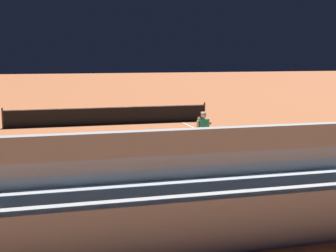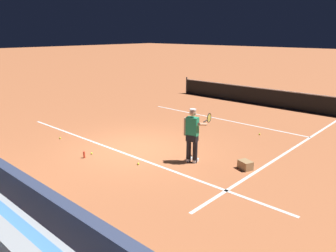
{
  "view_description": "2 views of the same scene",
  "coord_description": "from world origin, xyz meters",
  "px_view_note": "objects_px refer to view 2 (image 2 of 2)",
  "views": [
    {
      "loc": [
        -3.33,
        -15.58,
        3.8
      ],
      "look_at": [
        1.05,
        1.03,
        1.16
      ],
      "focal_mm": 50.0,
      "sensor_mm": 36.0,
      "label": 1
    },
    {
      "loc": [
        8.14,
        -7.18,
        3.95
      ],
      "look_at": [
        0.72,
        1.0,
        0.77
      ],
      "focal_mm": 35.0,
      "sensor_mm": 36.0,
      "label": 2
    }
  ],
  "objects_px": {
    "tennis_ball_near_player": "(138,164)",
    "tennis_ball_toward_net": "(190,136)",
    "tennis_ball_on_baseline": "(260,134)",
    "tennis_ball_far_left": "(60,138)",
    "ball_box_cardboard": "(245,165)",
    "water_bottle": "(84,155)",
    "tennis_net": "(263,96)",
    "tennis_ball_by_box": "(92,153)",
    "tennis_player": "(193,135)"
  },
  "relations": [
    {
      "from": "tennis_ball_near_player",
      "to": "tennis_ball_toward_net",
      "type": "relative_size",
      "value": 1.0
    },
    {
      "from": "tennis_ball_toward_net",
      "to": "tennis_ball_on_baseline",
      "type": "bearing_deg",
      "value": 46.21
    },
    {
      "from": "tennis_ball_near_player",
      "to": "tennis_ball_far_left",
      "type": "xyz_separation_m",
      "value": [
        -4.1,
        -0.28,
        0.0
      ]
    },
    {
      "from": "tennis_ball_far_left",
      "to": "ball_box_cardboard",
      "type": "bearing_deg",
      "value": 18.3
    },
    {
      "from": "ball_box_cardboard",
      "to": "tennis_ball_far_left",
      "type": "height_order",
      "value": "ball_box_cardboard"
    },
    {
      "from": "tennis_ball_far_left",
      "to": "tennis_ball_toward_net",
      "type": "relative_size",
      "value": 1.0
    },
    {
      "from": "tennis_ball_on_baseline",
      "to": "water_bottle",
      "type": "relative_size",
      "value": 0.3
    },
    {
      "from": "ball_box_cardboard",
      "to": "tennis_ball_far_left",
      "type": "bearing_deg",
      "value": -161.7
    },
    {
      "from": "water_bottle",
      "to": "tennis_net",
      "type": "relative_size",
      "value": 0.02
    },
    {
      "from": "tennis_ball_by_box",
      "to": "ball_box_cardboard",
      "type": "bearing_deg",
      "value": 28.17
    },
    {
      "from": "water_bottle",
      "to": "tennis_ball_toward_net",
      "type": "bearing_deg",
      "value": 74.77
    },
    {
      "from": "tennis_player",
      "to": "tennis_ball_toward_net",
      "type": "height_order",
      "value": "tennis_player"
    },
    {
      "from": "tennis_player",
      "to": "tennis_ball_on_baseline",
      "type": "relative_size",
      "value": 25.98
    },
    {
      "from": "tennis_ball_by_box",
      "to": "tennis_net",
      "type": "xyz_separation_m",
      "value": [
        0.66,
        10.98,
        0.46
      ]
    },
    {
      "from": "tennis_player",
      "to": "tennis_net",
      "type": "xyz_separation_m",
      "value": [
        -2.24,
        9.23,
        -0.4
      ]
    },
    {
      "from": "ball_box_cardboard",
      "to": "tennis_ball_toward_net",
      "type": "height_order",
      "value": "ball_box_cardboard"
    },
    {
      "from": "tennis_player",
      "to": "tennis_ball_toward_net",
      "type": "relative_size",
      "value": 25.98
    },
    {
      "from": "ball_box_cardboard",
      "to": "tennis_ball_near_player",
      "type": "height_order",
      "value": "ball_box_cardboard"
    },
    {
      "from": "tennis_ball_by_box",
      "to": "tennis_ball_near_player",
      "type": "distance_m",
      "value": 1.87
    },
    {
      "from": "tennis_ball_by_box",
      "to": "tennis_ball_toward_net",
      "type": "distance_m",
      "value": 3.93
    },
    {
      "from": "tennis_player",
      "to": "tennis_ball_by_box",
      "type": "relative_size",
      "value": 25.98
    },
    {
      "from": "tennis_net",
      "to": "tennis_ball_on_baseline",
      "type": "bearing_deg",
      "value": -64.47
    },
    {
      "from": "tennis_ball_far_left",
      "to": "tennis_net",
      "type": "bearing_deg",
      "value": 74.82
    },
    {
      "from": "tennis_ball_by_box",
      "to": "water_bottle",
      "type": "distance_m",
      "value": 0.37
    },
    {
      "from": "water_bottle",
      "to": "tennis_ball_far_left",
      "type": "bearing_deg",
      "value": 167.94
    },
    {
      "from": "tennis_ball_near_player",
      "to": "tennis_ball_toward_net",
      "type": "height_order",
      "value": "same"
    },
    {
      "from": "tennis_player",
      "to": "tennis_ball_near_player",
      "type": "xyz_separation_m",
      "value": [
        -1.08,
        -1.32,
        -0.86
      ]
    },
    {
      "from": "tennis_player",
      "to": "ball_box_cardboard",
      "type": "height_order",
      "value": "tennis_player"
    },
    {
      "from": "tennis_player",
      "to": "ball_box_cardboard",
      "type": "bearing_deg",
      "value": 21.96
    },
    {
      "from": "tennis_net",
      "to": "tennis_ball_by_box",
      "type": "bearing_deg",
      "value": -93.45
    },
    {
      "from": "tennis_ball_on_baseline",
      "to": "tennis_ball_by_box",
      "type": "bearing_deg",
      "value": -118.7
    },
    {
      "from": "ball_box_cardboard",
      "to": "tennis_ball_on_baseline",
      "type": "bearing_deg",
      "value": 110.59
    },
    {
      "from": "tennis_ball_by_box",
      "to": "water_bottle",
      "type": "relative_size",
      "value": 0.3
    },
    {
      "from": "ball_box_cardboard",
      "to": "tennis_ball_far_left",
      "type": "relative_size",
      "value": 6.06
    },
    {
      "from": "tennis_player",
      "to": "ball_box_cardboard",
      "type": "distance_m",
      "value": 1.82
    },
    {
      "from": "tennis_net",
      "to": "tennis_player",
      "type": "bearing_deg",
      "value": -76.37
    },
    {
      "from": "tennis_ball_on_baseline",
      "to": "water_bottle",
      "type": "bearing_deg",
      "value": -116.55
    },
    {
      "from": "tennis_ball_on_baseline",
      "to": "tennis_ball_near_player",
      "type": "distance_m",
      "value": 5.49
    },
    {
      "from": "tennis_player",
      "to": "tennis_ball_toward_net",
      "type": "bearing_deg",
      "value": 130.38
    },
    {
      "from": "tennis_ball_by_box",
      "to": "tennis_net",
      "type": "relative_size",
      "value": 0.01
    },
    {
      "from": "tennis_ball_on_baseline",
      "to": "tennis_ball_toward_net",
      "type": "xyz_separation_m",
      "value": [
        -1.94,
        -2.03,
        0.0
      ]
    },
    {
      "from": "tennis_ball_far_left",
      "to": "tennis_ball_toward_net",
      "type": "distance_m",
      "value": 5.0
    },
    {
      "from": "water_bottle",
      "to": "tennis_player",
      "type": "bearing_deg",
      "value": 36.97
    },
    {
      "from": "tennis_player",
      "to": "tennis_ball_by_box",
      "type": "xyz_separation_m",
      "value": [
        -2.9,
        -1.76,
        -0.86
      ]
    },
    {
      "from": "tennis_net",
      "to": "tennis_ball_far_left",
      "type": "bearing_deg",
      "value": -105.18
    },
    {
      "from": "tennis_ball_on_baseline",
      "to": "tennis_ball_toward_net",
      "type": "relative_size",
      "value": 1.0
    },
    {
      "from": "tennis_ball_far_left",
      "to": "tennis_ball_on_baseline",
      "type": "bearing_deg",
      "value": 45.93
    },
    {
      "from": "ball_box_cardboard",
      "to": "water_bottle",
      "type": "distance_m",
      "value": 5.12
    },
    {
      "from": "ball_box_cardboard",
      "to": "tennis_ball_near_player",
      "type": "distance_m",
      "value": 3.25
    },
    {
      "from": "tennis_ball_on_baseline",
      "to": "ball_box_cardboard",
      "type": "bearing_deg",
      "value": -69.41
    }
  ]
}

